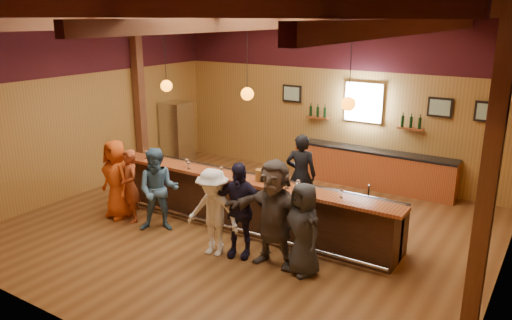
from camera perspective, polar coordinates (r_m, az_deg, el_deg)
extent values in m
plane|color=brown|center=(10.08, -0.93, -7.79)|extent=(9.00, 9.00, 0.00)
cube|color=olive|center=(12.86, 9.01, 7.77)|extent=(9.00, 0.04, 4.50)
cube|color=olive|center=(6.54, -20.75, -1.34)|extent=(9.00, 0.04, 4.50)
cube|color=olive|center=(12.42, -18.69, 6.82)|extent=(0.04, 8.00, 4.50)
cube|color=#390F14|center=(12.72, 9.25, 14.01)|extent=(9.00, 0.01, 1.70)
cube|color=#390F14|center=(12.27, -19.24, 13.26)|extent=(0.01, 8.00, 1.70)
cube|color=#592D19|center=(13.29, -13.25, 7.81)|extent=(0.22, 0.22, 4.50)
cube|color=#592D19|center=(6.96, 25.21, -0.84)|extent=(0.22, 0.22, 4.50)
cube|color=#592D19|center=(6.91, -15.58, 16.45)|extent=(8.80, 0.20, 0.25)
cube|color=#592D19|center=(8.39, -5.01, 16.83)|extent=(8.80, 0.20, 0.25)
cube|color=#592D19|center=(10.05, 2.25, 16.78)|extent=(8.80, 0.20, 0.25)
cube|color=#592D19|center=(11.82, 7.38, 16.59)|extent=(8.80, 0.20, 0.25)
cube|color=#592D19|center=(11.15, -14.46, 14.97)|extent=(0.18, 7.80, 0.22)
cube|color=#592D19|center=(9.20, -1.04, 15.28)|extent=(0.18, 7.80, 0.22)
cube|color=#592D19|center=(7.94, 17.90, 14.36)|extent=(0.18, 7.80, 0.22)
cube|color=black|center=(9.88, -0.94, -5.01)|extent=(6.00, 0.60, 1.05)
cube|color=brown|center=(9.55, -1.55, -2.24)|extent=(6.30, 0.50, 0.06)
cube|color=black|center=(10.04, 0.25, -2.22)|extent=(6.00, 0.48, 0.05)
cube|color=black|center=(10.20, 0.24, -4.75)|extent=(6.00, 0.48, 0.90)
cube|color=silver|center=(9.20, 10.86, -4.58)|extent=(0.45, 0.40, 0.14)
cube|color=silver|center=(9.05, 13.80, -5.14)|extent=(0.45, 0.40, 0.14)
cylinder|color=silver|center=(9.70, -2.31, -7.83)|extent=(6.00, 0.06, 0.06)
cube|color=brown|center=(12.57, 13.12, -1.08)|extent=(4.00, 0.50, 0.90)
cube|color=black|center=(12.44, 13.26, 1.01)|extent=(4.00, 0.52, 0.05)
cube|color=silver|center=(12.55, 12.23, 6.47)|extent=(0.95, 0.08, 0.95)
cube|color=white|center=(12.50, 12.15, 6.44)|extent=(0.78, 0.01, 0.78)
cube|color=black|center=(13.35, 4.12, 7.58)|extent=(0.55, 0.04, 0.45)
cube|color=silver|center=(13.33, 4.07, 7.57)|extent=(0.45, 0.01, 0.35)
cube|color=black|center=(12.04, 20.28, 5.66)|extent=(0.55, 0.04, 0.45)
cube|color=silver|center=(12.01, 20.26, 5.64)|extent=(0.45, 0.01, 0.35)
cube|color=black|center=(11.87, 24.99, 5.01)|extent=(0.55, 0.04, 0.45)
cube|color=silver|center=(11.84, 24.97, 4.99)|extent=(0.45, 0.01, 0.35)
cube|color=brown|center=(13.04, 7.04, 4.83)|extent=(0.60, 0.18, 0.04)
cylinder|color=black|center=(13.09, 6.28, 5.58)|extent=(0.07, 0.07, 0.26)
cylinder|color=black|center=(13.01, 7.07, 5.48)|extent=(0.07, 0.07, 0.26)
cylinder|color=black|center=(12.92, 7.87, 5.38)|extent=(0.07, 0.07, 0.26)
cube|color=brown|center=(12.22, 17.24, 3.45)|extent=(0.60, 0.18, 0.04)
cylinder|color=black|center=(12.24, 16.40, 4.26)|extent=(0.07, 0.07, 0.26)
cylinder|color=black|center=(12.19, 17.29, 4.14)|extent=(0.07, 0.07, 0.26)
cylinder|color=black|center=(12.14, 18.20, 4.01)|extent=(0.07, 0.07, 0.26)
cylinder|color=black|center=(10.47, -10.37, 11.72)|extent=(0.01, 0.01, 1.25)
sphere|color=orange|center=(10.54, -10.20, 8.34)|extent=(0.24, 0.24, 0.24)
cylinder|color=black|center=(9.23, -1.02, 11.40)|extent=(0.01, 0.01, 1.25)
sphere|color=orange|center=(9.31, -1.00, 7.56)|extent=(0.24, 0.24, 0.24)
cylinder|color=black|center=(8.30, 10.76, 10.57)|extent=(0.01, 0.01, 1.25)
sphere|color=orange|center=(8.38, 10.53, 6.32)|extent=(0.24, 0.24, 0.24)
cube|color=silver|center=(14.15, -9.01, 2.97)|extent=(0.70, 0.70, 1.80)
imported|color=#C44712|center=(10.73, -15.65, -2.12)|extent=(0.91, 0.70, 1.67)
imported|color=#983C1B|center=(10.48, -14.19, -2.89)|extent=(0.66, 0.56, 1.52)
imported|color=#466B8C|center=(9.89, -11.09, -3.38)|extent=(1.02, 0.97, 1.67)
imported|color=white|center=(8.78, -4.93, -5.99)|extent=(1.07, 0.67, 1.59)
imported|color=black|center=(8.68, -2.01, -5.71)|extent=(1.09, 0.69, 1.72)
imported|color=#534842|center=(8.36, 2.08, -6.09)|extent=(1.76, 0.65, 1.86)
imported|color=#2B2C2E|center=(8.17, 5.43, -7.87)|extent=(0.90, 0.77, 1.56)
imported|color=black|center=(10.48, 5.14, -1.73)|extent=(0.75, 0.61, 1.77)
cylinder|color=brown|center=(9.33, 0.55, -1.76)|extent=(0.20, 0.20, 0.22)
cylinder|color=black|center=(9.31, 1.50, -1.66)|extent=(0.08, 0.08, 0.27)
cylinder|color=black|center=(9.25, 1.50, -0.59)|extent=(0.03, 0.03, 0.09)
cylinder|color=black|center=(9.13, 3.32, -2.02)|extent=(0.08, 0.08, 0.28)
cylinder|color=black|center=(9.07, 3.33, -0.90)|extent=(0.03, 0.03, 0.10)
cylinder|color=silver|center=(11.08, -12.42, 0.21)|extent=(0.08, 0.08, 0.01)
cylinder|color=silver|center=(11.07, -12.43, 0.50)|extent=(0.01, 0.01, 0.11)
sphere|color=silver|center=(11.05, -12.46, 0.94)|extent=(0.09, 0.09, 0.09)
cylinder|color=silver|center=(10.77, -11.31, -0.19)|extent=(0.08, 0.08, 0.01)
cylinder|color=silver|center=(10.76, -11.33, 0.11)|extent=(0.01, 0.01, 0.11)
sphere|color=silver|center=(10.73, -11.36, 0.57)|extent=(0.09, 0.09, 0.09)
cylinder|color=silver|center=(10.30, -7.90, -0.78)|extent=(0.07, 0.07, 0.01)
cylinder|color=silver|center=(10.29, -7.92, -0.49)|extent=(0.01, 0.01, 0.10)
sphere|color=silver|center=(10.27, -7.93, -0.05)|extent=(0.08, 0.08, 0.08)
cylinder|color=silver|center=(10.18, -7.67, -0.99)|extent=(0.06, 0.06, 0.01)
cylinder|color=silver|center=(10.16, -7.68, -0.73)|extent=(0.01, 0.01, 0.09)
sphere|color=silver|center=(10.14, -7.70, -0.32)|extent=(0.07, 0.07, 0.07)
cylinder|color=silver|center=(9.75, -3.97, -1.66)|extent=(0.06, 0.06, 0.01)
cylinder|color=silver|center=(9.74, -3.97, -1.38)|extent=(0.01, 0.01, 0.09)
sphere|color=silver|center=(9.71, -3.98, -0.96)|extent=(0.07, 0.07, 0.07)
cylinder|color=silver|center=(8.99, 3.55, -3.23)|extent=(0.08, 0.08, 0.01)
cylinder|color=silver|center=(8.97, 3.56, -2.87)|extent=(0.01, 0.01, 0.11)
sphere|color=silver|center=(8.94, 3.57, -2.33)|extent=(0.09, 0.09, 0.09)
cylinder|color=silver|center=(8.97, 4.82, -3.30)|extent=(0.07, 0.07, 0.01)
cylinder|color=silver|center=(8.95, 4.83, -2.97)|extent=(0.01, 0.01, 0.10)
sphere|color=silver|center=(8.93, 4.84, -2.47)|extent=(0.08, 0.08, 0.08)
cylinder|color=silver|center=(8.65, 9.71, -4.23)|extent=(0.07, 0.07, 0.01)
cylinder|color=silver|center=(8.63, 9.73, -3.92)|extent=(0.01, 0.01, 0.09)
sphere|color=silver|center=(8.61, 9.75, -3.44)|extent=(0.07, 0.07, 0.07)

